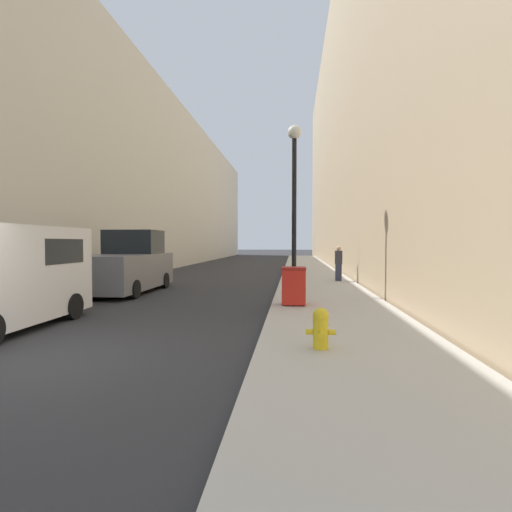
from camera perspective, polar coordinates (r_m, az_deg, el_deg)
The scene contains 9 objects.
ground_plane at distance 7.33m, azimuth -29.96°, elevation -13.32°, with size 200.00×200.00×0.00m, color #2D2D30.
sidewalk_right at distance 23.85m, azimuth 7.93°, elevation -2.46°, with size 3.36×60.00×0.15m.
building_left_glass at distance 35.28m, azimuth -19.55°, elevation 9.10°, with size 12.00×60.00×12.72m.
building_right_stone at distance 34.08m, azimuth 21.15°, elevation 16.55°, with size 12.00×60.00×21.14m.
fire_hydrant at distance 6.74m, azimuth 9.22°, elevation -10.03°, with size 0.49×0.38×0.67m.
trash_bin at distance 11.25m, azimuth 5.42°, elevation -4.20°, with size 0.67×0.68×1.06m.
lamppost at distance 14.06m, azimuth 5.48°, elevation 9.55°, with size 0.48×0.48×5.79m.
pickup_truck at distance 16.02m, azimuth -18.00°, elevation -1.38°, with size 2.25×5.09×2.39m.
pedestrian_on_sidewalk at distance 18.50m, azimuth 11.70°, elevation -1.04°, with size 0.32×0.21×1.59m.
Camera 1 is at (4.12, -5.76, 1.90)m, focal length 28.00 mm.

